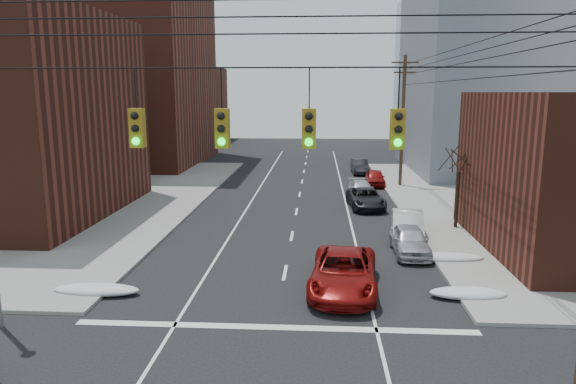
# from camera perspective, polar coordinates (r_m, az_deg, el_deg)

# --- Properties ---
(building_brick_tall) EXTENTS (24.00, 20.00, 30.00)m
(building_brick_tall) POSITION_cam_1_polar(r_m,az_deg,el_deg) (63.68, -21.10, 16.65)
(building_brick_tall) COLOR maroon
(building_brick_tall) RESTS_ON ground
(building_brick_far) EXTENTS (22.00, 18.00, 12.00)m
(building_brick_far) POSITION_cam_1_polar(r_m,az_deg,el_deg) (88.35, -14.90, 9.39)
(building_brick_far) COLOR #4F2317
(building_brick_far) RESTS_ON ground
(building_office) EXTENTS (22.00, 20.00, 25.00)m
(building_office) POSITION_cam_1_polar(r_m,az_deg,el_deg) (57.91, 25.03, 14.50)
(building_office) COLOR gray
(building_office) RESTS_ON ground
(building_glass) EXTENTS (20.00, 18.00, 22.00)m
(building_glass) POSITION_cam_1_polar(r_m,az_deg,el_deg) (83.13, 19.63, 12.49)
(building_glass) COLOR gray
(building_glass) RESTS_ON ground
(utility_pole_far) EXTENTS (2.20, 0.28, 11.00)m
(utility_pole_far) POSITION_cam_1_polar(r_m,az_deg,el_deg) (44.57, 12.63, 7.93)
(utility_pole_far) COLOR #473323
(utility_pole_far) RESTS_ON ground
(traffic_signals) EXTENTS (17.00, 0.42, 2.02)m
(traffic_signals) POSITION_cam_1_polar(r_m,az_deg,el_deg) (13.02, -2.56, 7.34)
(traffic_signals) COLOR black
(traffic_signals) RESTS_ON ground
(bare_tree) EXTENTS (2.09, 2.20, 4.93)m
(bare_tree) POSITION_cam_1_polar(r_m,az_deg,el_deg) (31.56, 18.30, 0.11)
(bare_tree) COLOR black
(bare_tree) RESTS_ON ground
(snow_nw) EXTENTS (3.50, 1.08, 0.42)m
(snow_nw) POSITION_cam_1_polar(r_m,az_deg,el_deg) (22.32, -20.52, -10.13)
(snow_nw) COLOR silver
(snow_nw) RESTS_ON ground
(snow_ne) EXTENTS (3.00, 1.08, 0.42)m
(snow_ne) POSITION_cam_1_polar(r_m,az_deg,el_deg) (21.79, 19.37, -10.57)
(snow_ne) COLOR silver
(snow_ne) RESTS_ON ground
(snow_east_far) EXTENTS (4.00, 1.08, 0.42)m
(snow_east_far) POSITION_cam_1_polar(r_m,az_deg,el_deg) (25.89, 16.67, -6.96)
(snow_east_far) COLOR silver
(snow_east_far) RESTS_ON ground
(red_pickup) EXTENTS (3.11, 5.91, 1.59)m
(red_pickup) POSITION_cam_1_polar(r_m,az_deg,el_deg) (21.28, 6.20, -8.83)
(red_pickup) COLOR maroon
(red_pickup) RESTS_ON ground
(parked_car_a) EXTENTS (1.69, 4.20, 1.43)m
(parked_car_a) POSITION_cam_1_polar(r_m,az_deg,el_deg) (26.49, 13.36, -5.23)
(parked_car_a) COLOR silver
(parked_car_a) RESTS_ON ground
(parked_car_b) EXTENTS (2.18, 4.83, 1.54)m
(parked_car_b) POSITION_cam_1_polar(r_m,az_deg,el_deg) (29.11, 13.12, -3.64)
(parked_car_b) COLOR silver
(parked_car_b) RESTS_ON ground
(parked_car_c) EXTENTS (2.68, 5.08, 1.36)m
(parked_car_c) POSITION_cam_1_polar(r_m,az_deg,el_deg) (36.35, 8.63, -0.70)
(parked_car_c) COLOR black
(parked_car_c) RESTS_ON ground
(parked_car_d) EXTENTS (2.08, 4.37, 1.23)m
(parked_car_d) POSITION_cam_1_polar(r_m,az_deg,el_deg) (40.06, 8.15, 0.31)
(parked_car_d) COLOR #BABBBF
(parked_car_d) RESTS_ON ground
(parked_car_e) EXTENTS (1.78, 4.10, 1.38)m
(parked_car_e) POSITION_cam_1_polar(r_m,az_deg,el_deg) (45.20, 9.66, 1.58)
(parked_car_e) COLOR maroon
(parked_car_e) RESTS_ON ground
(parked_car_f) EXTENTS (1.62, 4.35, 1.42)m
(parked_car_f) POSITION_cam_1_polar(r_m,az_deg,el_deg) (51.66, 7.97, 2.83)
(parked_car_f) COLOR black
(parked_car_f) RESTS_ON ground
(lot_car_a) EXTENTS (3.99, 2.41, 1.24)m
(lot_car_a) POSITION_cam_1_polar(r_m,az_deg,el_deg) (37.35, -21.27, -0.88)
(lot_car_a) COLOR white
(lot_car_a) RESTS_ON sidewalk_nw
(lot_car_b) EXTENTS (5.55, 2.82, 1.50)m
(lot_car_b) POSITION_cam_1_polar(r_m,az_deg,el_deg) (39.11, -22.26, -0.25)
(lot_car_b) COLOR silver
(lot_car_b) RESTS_ON sidewalk_nw
(lot_car_c) EXTENTS (5.52, 3.82, 1.49)m
(lot_car_c) POSITION_cam_1_polar(r_m,az_deg,el_deg) (35.17, -28.79, -2.01)
(lot_car_c) COLOR black
(lot_car_c) RESTS_ON sidewalk_nw
(lot_car_d) EXTENTS (3.89, 1.66, 1.31)m
(lot_car_d) POSITION_cam_1_polar(r_m,az_deg,el_deg) (42.32, -25.91, 0.13)
(lot_car_d) COLOR #AAAAAF
(lot_car_d) RESTS_ON sidewalk_nw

